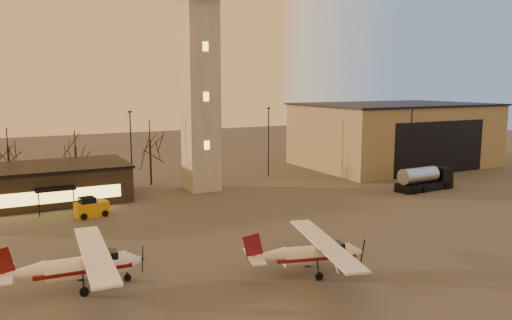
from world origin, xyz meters
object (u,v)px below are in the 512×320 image
Objects in this scene: cessna_front at (319,258)px; fuel_truck at (424,181)px; hangar at (394,134)px; terminal at (12,186)px; control_tower at (200,61)px; service_cart at (91,209)px; cessna_rear at (89,270)px.

cessna_front reaches higher than fuel_truck.
hangar reaches higher than terminal.
service_cart is (-14.94, -7.08, -15.54)m from control_tower.
control_tower is 26.24m from terminal.
terminal is at bearing 135.04° from cessna_front.
hangar is 58.11m from terminal.
control_tower is 32.44m from fuel_truck.
cessna_front is 3.47× the size of service_cart.
terminal is 2.13× the size of cessna_front.
control_tower is 34.43m from cessna_front.
control_tower is at bearing -5.15° from terminal.
fuel_truck is at bearing -17.96° from terminal.
terminal is at bearing 160.02° from fuel_truck.
terminal reaches higher than fuel_truck.
hangar is 2.41× the size of cessna_rear.
control_tower is 22.69m from service_cart.
service_cart is (3.10, 18.71, -0.42)m from cessna_rear.
fuel_truck is 2.41× the size of service_cart.
terminal is at bearing 119.85° from service_cart.
control_tower is 1.07× the size of hangar.
terminal is 3.06× the size of fuel_truck.
control_tower reaches higher than cessna_front.
cessna_rear is (-54.04, -29.77, -3.96)m from hangar.
cessna_front reaches higher than service_cart.
cessna_rear reaches higher than cessna_front.
hangar reaches higher than service_cart.
cessna_front is at bearing -70.97° from service_cart.
hangar is 3.69× the size of fuel_truck.
control_tower reaches higher than cessna_rear.
terminal is at bearing 101.41° from cessna_rear.
cessna_front is 33.14m from fuel_truck.
control_tower is 37.90m from hangar.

